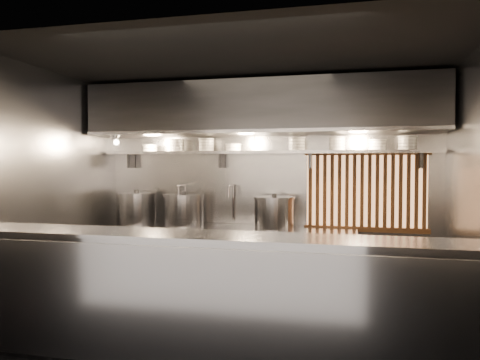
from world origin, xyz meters
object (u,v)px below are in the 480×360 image
at_px(heat_lamp, 115,138).
at_px(stock_pot_right, 274,213).
at_px(pendant_bulb, 255,146).
at_px(stock_pot_mid, 184,210).
at_px(stock_pot_left, 137,208).

relative_size(heat_lamp, stock_pot_right, 0.55).
xyz_separation_m(pendant_bulb, stock_pot_mid, (-0.96, -0.05, -0.85)).
bearing_deg(heat_lamp, stock_pot_left, 64.31).
height_order(heat_lamp, stock_pot_right, heat_lamp).
bearing_deg(heat_lamp, pendant_bulb, 11.00).
relative_size(stock_pot_left, stock_pot_mid, 0.83).
bearing_deg(stock_pot_left, pendant_bulb, 1.46).
height_order(stock_pot_left, stock_pot_mid, stock_pot_left).
bearing_deg(pendant_bulb, heat_lamp, -169.00).
relative_size(stock_pot_left, stock_pot_right, 0.93).
distance_m(heat_lamp, stock_pot_right, 2.30).
height_order(pendant_bulb, stock_pot_left, pendant_bulb).
bearing_deg(stock_pot_right, pendant_bulb, 163.56).
xyz_separation_m(heat_lamp, stock_pot_left, (0.15, 0.31, -0.95)).
distance_m(stock_pot_left, stock_pot_mid, 0.69).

